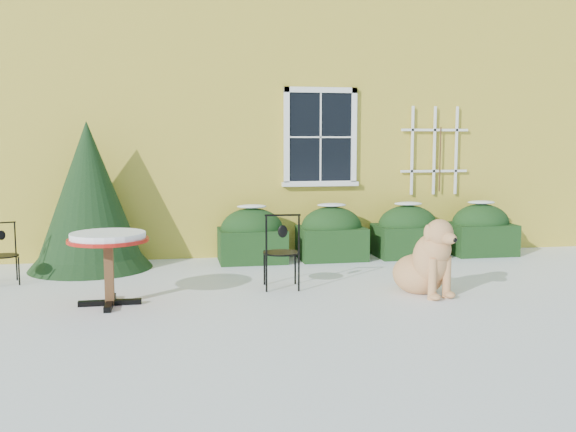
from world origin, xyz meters
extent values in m
plane|color=white|center=(0.00, 0.00, 0.00)|extent=(80.00, 80.00, 0.00)
cube|color=yellow|center=(0.00, 7.00, 3.00)|extent=(12.00, 8.00, 6.00)
cube|color=black|center=(0.90, 2.96, 1.98)|extent=(1.05, 0.03, 1.45)
cube|color=white|center=(0.90, 2.95, 2.75)|extent=(1.23, 0.06, 0.09)
cube|color=white|center=(0.90, 2.95, 1.21)|extent=(1.23, 0.06, 0.09)
cube|color=white|center=(0.33, 2.95, 1.98)|extent=(0.09, 0.06, 1.63)
cube|color=white|center=(1.47, 2.95, 1.98)|extent=(0.09, 0.06, 1.63)
cube|color=white|center=(0.90, 2.94, 1.98)|extent=(0.02, 0.02, 1.45)
cube|color=white|center=(0.90, 2.94, 1.98)|extent=(1.05, 0.02, 0.02)
cube|color=white|center=(0.90, 2.95, 1.20)|extent=(1.29, 0.14, 0.07)
cube|color=white|center=(2.50, 2.94, 1.75)|extent=(0.04, 0.03, 1.50)
cube|color=white|center=(2.90, 2.94, 1.75)|extent=(0.04, 0.03, 1.50)
cube|color=white|center=(3.30, 2.94, 1.75)|extent=(0.04, 0.03, 1.50)
cube|color=white|center=(2.90, 2.94, 1.40)|extent=(1.20, 0.03, 0.04)
cube|color=white|center=(2.90, 2.94, 2.10)|extent=(1.20, 0.03, 0.04)
cylinder|color=#472D19|center=(3.00, 2.92, 1.60)|extent=(0.02, 0.02, 1.10)
cube|color=black|center=(-0.30, 2.55, 0.26)|extent=(1.05, 0.80, 0.52)
ellipsoid|color=black|center=(-0.30, 2.55, 0.52)|extent=(1.00, 0.72, 0.67)
ellipsoid|color=white|center=(-0.30, 2.55, 0.88)|extent=(0.47, 0.32, 0.06)
cube|color=black|center=(1.00, 2.55, 0.26)|extent=(1.05, 0.80, 0.52)
ellipsoid|color=black|center=(1.00, 2.55, 0.52)|extent=(1.00, 0.72, 0.67)
ellipsoid|color=white|center=(1.00, 2.55, 0.88)|extent=(0.47, 0.32, 0.06)
cube|color=black|center=(2.30, 2.55, 0.26)|extent=(1.05, 0.80, 0.52)
ellipsoid|color=black|center=(2.30, 2.55, 0.52)|extent=(1.00, 0.72, 0.67)
ellipsoid|color=white|center=(2.30, 2.55, 0.88)|extent=(0.47, 0.32, 0.06)
cube|color=black|center=(3.60, 2.55, 0.26)|extent=(1.05, 0.80, 0.52)
ellipsoid|color=black|center=(3.60, 2.55, 0.52)|extent=(1.00, 0.72, 0.67)
ellipsoid|color=white|center=(3.60, 2.55, 0.88)|extent=(0.47, 0.32, 0.06)
cone|color=black|center=(-2.76, 2.43, 0.53)|extent=(1.82, 1.82, 1.06)
cone|color=black|center=(-2.76, 2.43, 1.10)|extent=(1.63, 1.63, 2.21)
cube|color=black|center=(-2.27, 0.10, 0.03)|extent=(0.72, 0.08, 0.06)
cube|color=black|center=(-2.27, 0.10, 0.03)|extent=(0.08, 0.72, 0.06)
cube|color=brown|center=(-2.27, 0.10, 0.38)|extent=(0.10, 0.10, 0.77)
cylinder|color=#AC160E|center=(-2.27, 0.10, 0.77)|extent=(0.92, 0.92, 0.04)
cylinder|color=white|center=(-2.27, 0.10, 0.82)|extent=(0.86, 0.86, 0.07)
cylinder|color=black|center=(0.06, 0.82, 0.23)|extent=(0.02, 0.02, 0.46)
cylinder|color=black|center=(-0.35, 0.85, 0.23)|extent=(0.02, 0.02, 0.46)
cylinder|color=black|center=(0.03, 0.41, 0.23)|extent=(0.02, 0.02, 0.46)
cylinder|color=black|center=(-0.38, 0.44, 0.23)|extent=(0.02, 0.02, 0.46)
cylinder|color=black|center=(-0.16, 0.63, 0.46)|extent=(0.47, 0.47, 0.02)
cylinder|color=black|center=(0.03, 0.41, 0.72)|extent=(0.02, 0.02, 0.52)
cylinder|color=black|center=(-0.38, 0.44, 0.72)|extent=(0.02, 0.02, 0.52)
cylinder|color=black|center=(-0.17, 0.42, 0.98)|extent=(0.45, 0.06, 0.02)
ellipsoid|color=black|center=(-0.17, 0.42, 0.77)|extent=(0.13, 0.04, 0.16)
cylinder|color=black|center=(-3.56, 1.41, 0.19)|extent=(0.02, 0.02, 0.38)
cylinder|color=black|center=(-3.66, 1.73, 0.19)|extent=(0.02, 0.02, 0.38)
cylinder|color=black|center=(-3.77, 1.52, 0.38)|extent=(0.39, 0.39, 0.02)
cylinder|color=black|center=(-3.66, 1.73, 0.60)|extent=(0.02, 0.02, 0.43)
cylinder|color=black|center=(-3.82, 1.68, 0.81)|extent=(0.36, 0.13, 0.02)
ellipsoid|color=black|center=(-3.82, 1.68, 0.64)|extent=(0.11, 0.06, 0.13)
ellipsoid|color=tan|center=(1.51, 0.09, 0.23)|extent=(0.81, 0.85, 0.51)
ellipsoid|color=tan|center=(1.59, -0.12, 0.46)|extent=(0.59, 0.56, 0.63)
sphere|color=tan|center=(1.61, -0.19, 0.60)|extent=(0.39, 0.39, 0.39)
cylinder|color=tan|center=(1.53, -0.31, 0.25)|extent=(0.10, 0.10, 0.51)
cylinder|color=tan|center=(1.75, -0.24, 0.25)|extent=(0.10, 0.10, 0.51)
ellipsoid|color=tan|center=(1.55, -0.37, 0.05)|extent=(0.14, 0.18, 0.08)
ellipsoid|color=tan|center=(1.77, -0.29, 0.05)|extent=(0.14, 0.18, 0.08)
cylinder|color=tan|center=(1.61, -0.20, 0.67)|extent=(0.31, 0.34, 0.27)
sphere|color=tan|center=(1.63, -0.25, 0.80)|extent=(0.33, 0.33, 0.33)
ellipsoid|color=tan|center=(1.68, -0.40, 0.76)|extent=(0.23, 0.29, 0.15)
sphere|color=black|center=(1.71, -0.50, 0.75)|extent=(0.06, 0.06, 0.06)
ellipsoid|color=tan|center=(1.48, -0.26, 0.80)|extent=(0.11, 0.13, 0.21)
ellipsoid|color=tan|center=(1.75, -0.17, 0.80)|extent=(0.11, 0.13, 0.21)
cylinder|color=tan|center=(1.63, 0.40, 0.07)|extent=(0.36, 0.33, 0.09)
camera|label=1|loc=(-1.54, -7.46, 1.89)|focal=40.00mm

